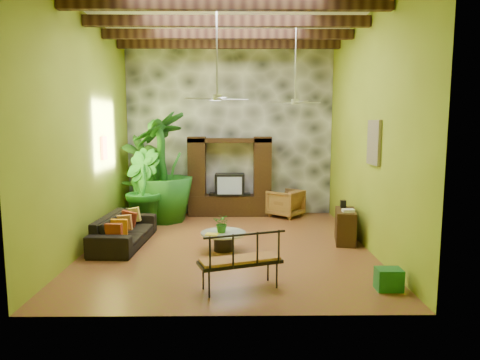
{
  "coord_description": "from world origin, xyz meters",
  "views": [
    {
      "loc": [
        0.17,
        -9.2,
        2.68
      ],
      "look_at": [
        0.27,
        0.2,
        1.43
      ],
      "focal_mm": 32.0,
      "sensor_mm": 36.0,
      "label": 1
    }
  ],
  "objects_px": {
    "tall_plant_a": "(144,177)",
    "side_console": "(345,226)",
    "entertainment_center": "(230,183)",
    "ceiling_fan_back": "(295,93)",
    "green_bin": "(389,279)",
    "iron_bench": "(240,258)",
    "tall_plant_b": "(142,188)",
    "coffee_table": "(223,239)",
    "wicker_armchair": "(285,203)",
    "tall_plant_c": "(162,167)",
    "sofa": "(124,230)",
    "ceiling_fan_front": "(217,87)"
  },
  "relations": [
    {
      "from": "tall_plant_a",
      "to": "tall_plant_b",
      "type": "relative_size",
      "value": 1.16
    },
    {
      "from": "tall_plant_c",
      "to": "side_console",
      "type": "xyz_separation_m",
      "value": [
        4.48,
        -2.22,
        -1.12
      ]
    },
    {
      "from": "green_bin",
      "to": "iron_bench",
      "type": "bearing_deg",
      "value": -179.97
    },
    {
      "from": "sofa",
      "to": "wicker_armchair",
      "type": "relative_size",
      "value": 2.65
    },
    {
      "from": "ceiling_fan_back",
      "to": "tall_plant_c",
      "type": "distance_m",
      "value": 4.11
    },
    {
      "from": "side_console",
      "to": "green_bin",
      "type": "xyz_separation_m",
      "value": [
        0.0,
        -2.79,
        -0.2
      ]
    },
    {
      "from": "green_bin",
      "to": "tall_plant_c",
      "type": "bearing_deg",
      "value": 131.79
    },
    {
      "from": "tall_plant_b",
      "to": "iron_bench",
      "type": "bearing_deg",
      "value": -60.1
    },
    {
      "from": "tall_plant_a",
      "to": "side_console",
      "type": "height_order",
      "value": "tall_plant_a"
    },
    {
      "from": "iron_bench",
      "to": "green_bin",
      "type": "height_order",
      "value": "iron_bench"
    },
    {
      "from": "side_console",
      "to": "entertainment_center",
      "type": "bearing_deg",
      "value": 142.72
    },
    {
      "from": "sofa",
      "to": "iron_bench",
      "type": "bearing_deg",
      "value": -133.14
    },
    {
      "from": "tall_plant_b",
      "to": "entertainment_center",
      "type": "bearing_deg",
      "value": 30.69
    },
    {
      "from": "tall_plant_a",
      "to": "ceiling_fan_front",
      "type": "bearing_deg",
      "value": -55.06
    },
    {
      "from": "tall_plant_c",
      "to": "ceiling_fan_back",
      "type": "bearing_deg",
      "value": -19.76
    },
    {
      "from": "ceiling_fan_front",
      "to": "wicker_armchair",
      "type": "xyz_separation_m",
      "value": [
        1.81,
        3.35,
        -3.01
      ]
    },
    {
      "from": "wicker_armchair",
      "to": "tall_plant_c",
      "type": "bearing_deg",
      "value": -42.48
    },
    {
      "from": "tall_plant_c",
      "to": "sofa",
      "type": "bearing_deg",
      "value": -101.22
    },
    {
      "from": "tall_plant_a",
      "to": "side_console",
      "type": "xyz_separation_m",
      "value": [
        5.08,
        -2.58,
        -0.81
      ]
    },
    {
      "from": "wicker_armchair",
      "to": "coffee_table",
      "type": "relative_size",
      "value": 0.91
    },
    {
      "from": "wicker_armchair",
      "to": "ceiling_fan_front",
      "type": "bearing_deg",
      "value": 10.54
    },
    {
      "from": "wicker_armchair",
      "to": "iron_bench",
      "type": "bearing_deg",
      "value": 25.05
    },
    {
      "from": "entertainment_center",
      "to": "tall_plant_b",
      "type": "height_order",
      "value": "entertainment_center"
    },
    {
      "from": "entertainment_center",
      "to": "tall_plant_b",
      "type": "distance_m",
      "value": 2.64
    },
    {
      "from": "sofa",
      "to": "ceiling_fan_back",
      "type": "bearing_deg",
      "value": -70.77
    },
    {
      "from": "ceiling_fan_back",
      "to": "coffee_table",
      "type": "distance_m",
      "value": 3.91
    },
    {
      "from": "tall_plant_b",
      "to": "sofa",
      "type": "bearing_deg",
      "value": -90.98
    },
    {
      "from": "iron_bench",
      "to": "tall_plant_c",
      "type": "bearing_deg",
      "value": 93.31
    },
    {
      "from": "tall_plant_b",
      "to": "side_console",
      "type": "distance_m",
      "value": 5.21
    },
    {
      "from": "side_console",
      "to": "tall_plant_c",
      "type": "bearing_deg",
      "value": 164.18
    },
    {
      "from": "side_console",
      "to": "iron_bench",
      "type": "bearing_deg",
      "value": -120.2
    },
    {
      "from": "ceiling_fan_back",
      "to": "tall_plant_a",
      "type": "height_order",
      "value": "ceiling_fan_back"
    },
    {
      "from": "tall_plant_c",
      "to": "side_console",
      "type": "distance_m",
      "value": 5.13
    },
    {
      "from": "side_console",
      "to": "tall_plant_b",
      "type": "bearing_deg",
      "value": 172.77
    },
    {
      "from": "ceiling_fan_back",
      "to": "iron_bench",
      "type": "relative_size",
      "value": 1.31
    },
    {
      "from": "ceiling_fan_front",
      "to": "ceiling_fan_back",
      "type": "bearing_deg",
      "value": 41.63
    },
    {
      "from": "ceiling_fan_front",
      "to": "tall_plant_c",
      "type": "bearing_deg",
      "value": 119.93
    },
    {
      "from": "wicker_armchair",
      "to": "tall_plant_a",
      "type": "bearing_deg",
      "value": -48.74
    },
    {
      "from": "entertainment_center",
      "to": "coffee_table",
      "type": "relative_size",
      "value": 2.52
    },
    {
      "from": "tall_plant_a",
      "to": "ceiling_fan_back",
      "type": "bearing_deg",
      "value": -21.52
    },
    {
      "from": "sofa",
      "to": "coffee_table",
      "type": "relative_size",
      "value": 2.42
    },
    {
      "from": "entertainment_center",
      "to": "wicker_armchair",
      "type": "height_order",
      "value": "entertainment_center"
    },
    {
      "from": "entertainment_center",
      "to": "tall_plant_a",
      "type": "xyz_separation_m",
      "value": [
        -2.43,
        -0.35,
        0.22
      ]
    },
    {
      "from": "wicker_armchair",
      "to": "iron_bench",
      "type": "distance_m",
      "value": 5.7
    },
    {
      "from": "entertainment_center",
      "to": "ceiling_fan_back",
      "type": "distance_m",
      "value": 3.5
    },
    {
      "from": "wicker_armchair",
      "to": "green_bin",
      "type": "bearing_deg",
      "value": 49.58
    },
    {
      "from": "wicker_armchair",
      "to": "tall_plant_a",
      "type": "xyz_separation_m",
      "value": [
        -4.04,
        -0.16,
        0.79
      ]
    },
    {
      "from": "sofa",
      "to": "entertainment_center",
      "type": "bearing_deg",
      "value": -33.81
    },
    {
      "from": "ceiling_fan_back",
      "to": "tall_plant_b",
      "type": "relative_size",
      "value": 0.91
    },
    {
      "from": "tall_plant_a",
      "to": "tall_plant_c",
      "type": "distance_m",
      "value": 0.76
    }
  ]
}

